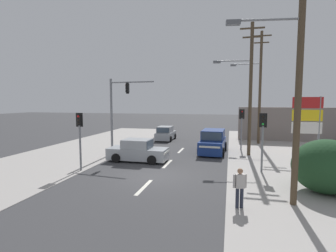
{
  "coord_description": "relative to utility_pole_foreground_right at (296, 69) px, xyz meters",
  "views": [
    {
      "loc": [
        4.09,
        -14.04,
        4.28
      ],
      "look_at": [
        -0.2,
        4.0,
        2.5
      ],
      "focal_mm": 28.0,
      "sensor_mm": 36.0,
      "label": 1
    }
  ],
  "objects": [
    {
      "name": "ground_plane",
      "position": [
        -6.58,
        2.7,
        -5.54
      ],
      "size": [
        140.0,
        140.0,
        0.0
      ],
      "primitive_type": "plane",
      "color": "#3A3A3D"
    },
    {
      "name": "suv_kerbside_parked",
      "position": [
        -3.82,
        10.37,
        -4.65
      ],
      "size": [
        2.22,
        4.61,
        1.9
      ],
      "color": "navy",
      "rests_on": "ground"
    },
    {
      "name": "utility_pole_background_right",
      "position": [
        0.19,
        15.99,
        0.33
      ],
      "size": [
        3.78,
        0.48,
        10.99
      ],
      "color": "#4C3D2B",
      "rests_on": "ground"
    },
    {
      "name": "pedestal_signal_far_median",
      "position": [
        -1.5,
        12.08,
        -3.12
      ],
      "size": [
        0.44,
        0.3,
        3.56
      ],
      "color": "slate",
      "rests_on": "ground"
    },
    {
      "name": "lane_dash_far",
      "position": [
        -6.58,
        10.7,
        -5.53
      ],
      "size": [
        0.2,
        2.4,
        0.01
      ],
      "primitive_type": "cube",
      "color": "silver",
      "rests_on": "ground"
    },
    {
      "name": "shopping_plaza_sign",
      "position": [
        3.13,
        10.12,
        -2.55
      ],
      "size": [
        2.1,
        0.16,
        4.6
      ],
      "color": "slate",
      "rests_on": "ground"
    },
    {
      "name": "kerb_left_verge",
      "position": [
        -15.08,
        6.7,
        -5.52
      ],
      "size": [
        8.0,
        40.0,
        0.02
      ],
      "primitive_type": "cube",
      "color": "#A39E99",
      "rests_on": "ground"
    },
    {
      "name": "pedestal_signal_right_kerb",
      "position": [
        -0.59,
        4.92,
        -3.12
      ],
      "size": [
        0.44,
        0.31,
        3.56
      ],
      "color": "slate",
      "rests_on": "ground"
    },
    {
      "name": "lane_dash_mid",
      "position": [
        -6.58,
        5.7,
        -5.53
      ],
      "size": [
        0.2,
        2.4,
        0.01
      ],
      "primitive_type": "cube",
      "color": "silver",
      "rests_on": "ground"
    },
    {
      "name": "lane_dash_near",
      "position": [
        -6.58,
        0.7,
        -5.53
      ],
      "size": [
        0.2,
        2.4,
        0.01
      ],
      "primitive_type": "cube",
      "color": "silver",
      "rests_on": "ground"
    },
    {
      "name": "utility_pole_foreground_right",
      "position": [
        0.0,
        0.0,
        0.0
      ],
      "size": [
        3.77,
        0.63,
        10.34
      ],
      "color": "#4C3D2B",
      "rests_on": "ground"
    },
    {
      "name": "hatchback_receding_far",
      "position": [
        -9.31,
        16.19,
        -4.83
      ],
      "size": [
        1.79,
        3.64,
        1.53
      ],
      "color": "#A3A8AD",
      "rests_on": "ground"
    },
    {
      "name": "traffic_signal_mast",
      "position": [
        -11.09,
        7.7,
        -1.7
      ],
      "size": [
        3.68,
        0.46,
        6.0
      ],
      "color": "slate",
      "rests_on": "ground"
    },
    {
      "name": "kerb_right_verge",
      "position": [
        2.42,
        4.7,
        -5.52
      ],
      "size": [
        10.0,
        44.0,
        0.02
      ],
      "primitive_type": "cube",
      "color": "#A39E99",
      "rests_on": "ground"
    },
    {
      "name": "utility_pole_midground_right",
      "position": [
        -1.13,
        9.88,
        -0.08
      ],
      "size": [
        3.77,
        0.67,
        10.19
      ],
      "color": "#4C3D2B",
      "rests_on": "ground"
    },
    {
      "name": "sedan_crossing_left",
      "position": [
        -8.84,
        6.06,
        -4.83
      ],
      "size": [
        4.25,
        1.92,
        1.56
      ],
      "color": "#A3A8AD",
      "rests_on": "ground"
    },
    {
      "name": "pedestrian_at_kerb",
      "position": [
        -2.05,
        -0.85,
        -4.61
      ],
      "size": [
        0.53,
        0.33,
        1.63
      ],
      "color": "#232838",
      "rests_on": "ground"
    },
    {
      "name": "shopfront_wall_far",
      "position": [
        4.42,
        18.7,
        -3.74
      ],
      "size": [
        12.0,
        1.0,
        3.6
      ],
      "primitive_type": "cube",
      "color": "gray",
      "rests_on": "ground"
    },
    {
      "name": "roadside_bush",
      "position": [
        2.07,
        1.83,
        -4.35
      ],
      "size": [
        3.24,
        2.77,
        2.52
      ],
      "color": "#1E4223",
      "rests_on": "ground"
    },
    {
      "name": "pedestal_signal_left_kerb",
      "position": [
        -11.35,
        2.75,
        -3.12
      ],
      "size": [
        0.44,
        0.29,
        3.56
      ],
      "color": "slate",
      "rests_on": "ground"
    }
  ]
}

